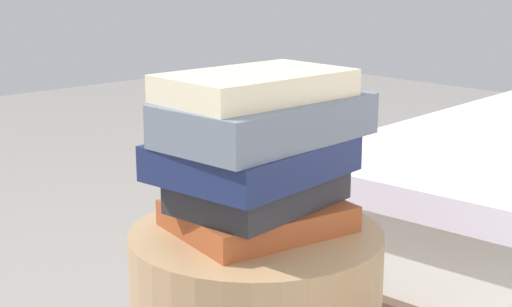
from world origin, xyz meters
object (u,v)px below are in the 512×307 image
object	(u,v)px
book_rust	(257,216)
book_charcoal	(260,190)
book_navy	(253,158)
book_cream	(255,85)
book_slate	(266,120)

from	to	relation	value
book_rust	book_charcoal	distance (m)	0.04
book_navy	book_cream	bearing A→B (deg)	-155.93
book_rust	book_slate	size ratio (longest dim) A/B	0.78
book_charcoal	book_navy	size ratio (longest dim) A/B	0.92
book_rust	book_navy	world-z (taller)	book_navy
book_navy	book_slate	size ratio (longest dim) A/B	0.86
book_slate	book_cream	distance (m)	0.05
book_charcoal	book_rust	bearing A→B (deg)	-119.46
book_navy	book_cream	size ratio (longest dim) A/B	0.98
book_rust	book_slate	xyz separation A→B (m)	(0.00, 0.02, 0.15)
book_rust	book_cream	size ratio (longest dim) A/B	0.90
book_charcoal	book_cream	size ratio (longest dim) A/B	0.90
book_rust	book_slate	bearing A→B (deg)	99.10
book_rust	book_navy	size ratio (longest dim) A/B	0.91
book_cream	book_rust	bearing A→B (deg)	-154.65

